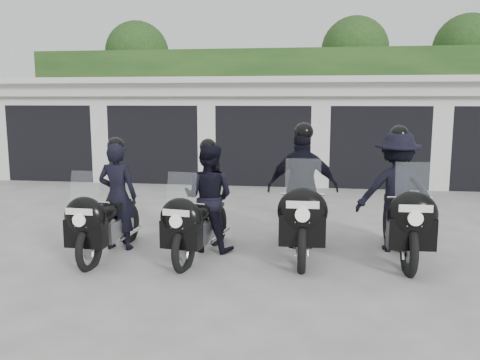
# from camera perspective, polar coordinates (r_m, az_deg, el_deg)

# --- Properties ---
(ground) EXTENTS (80.00, 80.00, 0.00)m
(ground) POSITION_cam_1_polar(r_m,az_deg,el_deg) (8.73, -1.10, -6.73)
(ground) COLOR #9E9E99
(ground) RESTS_ON ground
(garage_block) EXTENTS (16.40, 6.80, 2.96)m
(garage_block) POSITION_cam_1_polar(r_m,az_deg,el_deg) (16.43, 3.48, 5.74)
(garage_block) COLOR silver
(garage_block) RESTS_ON ground
(background_vegetation) EXTENTS (20.00, 3.90, 5.80)m
(background_vegetation) POSITION_cam_1_polar(r_m,az_deg,el_deg) (21.23, 5.65, 10.10)
(background_vegetation) COLOR #1A3914
(background_vegetation) RESTS_ON ground
(police_bike_a) EXTENTS (0.68, 2.12, 1.84)m
(police_bike_a) POSITION_cam_1_polar(r_m,az_deg,el_deg) (8.04, -14.40, -3.03)
(police_bike_a) COLOR black
(police_bike_a) RESTS_ON ground
(police_bike_b) EXTENTS (0.95, 2.09, 1.83)m
(police_bike_b) POSITION_cam_1_polar(r_m,az_deg,el_deg) (7.82, -4.03, -2.80)
(police_bike_b) COLOR black
(police_bike_b) RESTS_ON ground
(police_bike_c) EXTENTS (1.15, 2.39, 2.08)m
(police_bike_c) POSITION_cam_1_polar(r_m,az_deg,el_deg) (7.99, 7.04, -1.80)
(police_bike_c) COLOR black
(police_bike_c) RESTS_ON ground
(police_bike_d) EXTENTS (1.24, 2.35, 2.04)m
(police_bike_d) POSITION_cam_1_polar(r_m,az_deg,el_deg) (8.15, 17.35, -2.01)
(police_bike_d) COLOR black
(police_bike_d) RESTS_ON ground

